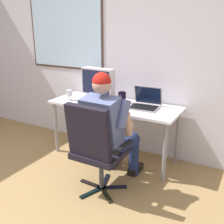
{
  "coord_description": "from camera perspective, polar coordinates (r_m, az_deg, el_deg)",
  "views": [
    {
      "loc": [
        1.89,
        -1.11,
        1.73
      ],
      "look_at": [
        0.45,
        1.44,
        0.77
      ],
      "focal_mm": 43.58,
      "sensor_mm": 36.0,
      "label": 1
    }
  ],
  "objects": [
    {
      "name": "wall_rear",
      "position": [
        3.81,
        -0.9,
        13.74
      ],
      "size": [
        5.25,
        0.08,
        2.85
      ],
      "color": "silver",
      "rests_on": "ground"
    },
    {
      "name": "desk",
      "position": [
        3.5,
        0.47,
        0.49
      ],
      "size": [
        1.69,
        0.62,
        0.74
      ],
      "color": "gray",
      "rests_on": "ground"
    },
    {
      "name": "office_chair",
      "position": [
        2.74,
        -3.6,
        -6.89
      ],
      "size": [
        0.6,
        0.56,
        1.01
      ],
      "color": "black",
      "rests_on": "ground"
    },
    {
      "name": "person_seated",
      "position": [
        2.9,
        -0.75,
        -3.27
      ],
      "size": [
        0.54,
        0.76,
        1.28
      ],
      "color": "navy",
      "rests_on": "ground"
    },
    {
      "name": "crt_monitor",
      "position": [
        3.58,
        -2.94,
        6.23
      ],
      "size": [
        0.46,
        0.22,
        0.43
      ],
      "color": "beige",
      "rests_on": "desk"
    },
    {
      "name": "laptop",
      "position": [
        3.36,
        7.08,
        2.13
      ],
      "size": [
        0.37,
        0.35,
        0.25
      ],
      "color": "gray",
      "rests_on": "desk"
    },
    {
      "name": "wine_glass",
      "position": [
        3.67,
        -8.96,
        3.83
      ],
      "size": [
        0.08,
        0.08,
        0.14
      ],
      "color": "silver",
      "rests_on": "desk"
    },
    {
      "name": "desk_speaker",
      "position": [
        3.5,
        2.1,
        3.08
      ],
      "size": [
        0.08,
        0.08,
        0.15
      ],
      "color": "black",
      "rests_on": "desk"
    },
    {
      "name": "cd_case",
      "position": [
        3.34,
        1.14,
        1.1
      ],
      "size": [
        0.18,
        0.17,
        0.01
      ],
      "color": "#262A23",
      "rests_on": "desk"
    }
  ]
}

